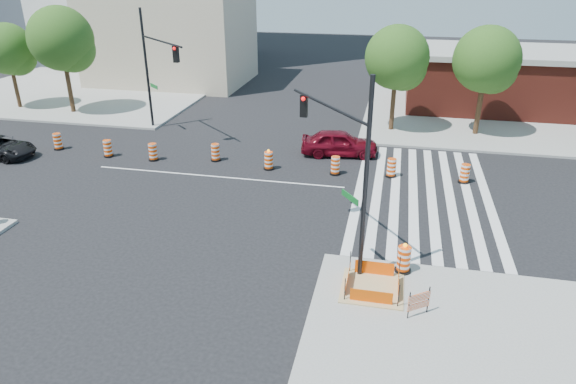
% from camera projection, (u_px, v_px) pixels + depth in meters
% --- Properties ---
extents(ground, '(120.00, 120.00, 0.00)m').
position_uv_depth(ground, '(217.00, 177.00, 28.08)').
color(ground, black).
rests_on(ground, ground).
extents(sidewalk_ne, '(22.00, 22.00, 0.15)m').
position_uv_depth(sidewalk_ne, '(508.00, 108.00, 40.62)').
color(sidewalk_ne, gray).
rests_on(sidewalk_ne, ground).
extents(sidewalk_nw, '(22.00, 22.00, 0.15)m').
position_uv_depth(sidewalk_nw, '(97.00, 87.00, 47.51)').
color(sidewalk_nw, gray).
rests_on(sidewalk_nw, ground).
extents(crosswalk_east, '(6.75, 13.50, 0.01)m').
position_uv_depth(crosswalk_east, '(422.00, 194.00, 25.98)').
color(crosswalk_east, silver).
rests_on(crosswalk_east, ground).
extents(lane_centerline, '(14.00, 0.12, 0.01)m').
position_uv_depth(lane_centerline, '(217.00, 177.00, 28.08)').
color(lane_centerline, silver).
rests_on(lane_centerline, ground).
extents(excavation_pit, '(2.20, 2.20, 0.90)m').
position_uv_depth(excavation_pit, '(372.00, 287.00, 18.26)').
color(excavation_pit, tan).
rests_on(excavation_pit, ground).
extents(brick_storefront, '(16.50, 8.50, 4.60)m').
position_uv_depth(brick_storefront, '(514.00, 80.00, 39.69)').
color(brick_storefront, maroon).
rests_on(brick_storefront, ground).
extents(beige_midrise, '(14.00, 10.00, 10.00)m').
position_uv_depth(beige_midrise, '(170.00, 28.00, 47.88)').
color(beige_midrise, '#BCA98F').
rests_on(beige_midrise, ground).
extents(red_coupe, '(4.79, 2.46, 1.56)m').
position_uv_depth(red_coupe, '(339.00, 143.00, 30.88)').
color(red_coupe, '#5C0714').
rests_on(red_coupe, ground).
extents(dark_suv, '(4.59, 2.50, 1.22)m').
position_uv_depth(dark_suv, '(0.00, 147.00, 30.72)').
color(dark_suv, black).
rests_on(dark_suv, ground).
extents(signal_pole_se, '(3.50, 4.55, 7.42)m').
position_uv_depth(signal_pole_se, '(343.00, 150.00, 18.56)').
color(signal_pole_se, black).
rests_on(signal_pole_se, ground).
extents(signal_pole_nw, '(4.52, 4.09, 7.88)m').
position_uv_depth(signal_pole_nw, '(155.00, 62.00, 33.11)').
color(signal_pole_nw, black).
rests_on(signal_pole_nw, ground).
extents(pit_drum, '(0.61, 0.61, 1.21)m').
position_uv_depth(pit_drum, '(404.00, 260.00, 19.10)').
color(pit_drum, black).
rests_on(pit_drum, ground).
extents(barricade, '(0.72, 0.53, 1.01)m').
position_uv_depth(barricade, '(419.00, 301.00, 16.70)').
color(barricade, '#EC4304').
rests_on(barricade, ground).
extents(tree_north_a, '(3.87, 3.87, 6.58)m').
position_uv_depth(tree_north_a, '(9.00, 52.00, 39.08)').
color(tree_north_a, '#382314').
rests_on(tree_north_a, ground).
extents(tree_north_b, '(4.66, 4.66, 7.92)m').
position_uv_depth(tree_north_b, '(62.00, 42.00, 37.45)').
color(tree_north_b, '#382314').
rests_on(tree_north_b, ground).
extents(tree_north_c, '(4.18, 4.18, 7.11)m').
position_uv_depth(tree_north_c, '(397.00, 61.00, 33.59)').
color(tree_north_c, '#382314').
rests_on(tree_north_c, ground).
extents(tree_north_d, '(4.22, 4.22, 7.17)m').
position_uv_depth(tree_north_d, '(487.00, 63.00, 32.69)').
color(tree_north_d, '#382314').
rests_on(tree_north_d, ground).
extents(median_drum_0, '(0.60, 0.60, 1.02)m').
position_uv_depth(median_drum_0, '(58.00, 142.00, 31.93)').
color(median_drum_0, black).
rests_on(median_drum_0, ground).
extents(median_drum_1, '(0.60, 0.60, 1.02)m').
position_uv_depth(median_drum_1, '(108.00, 149.00, 30.76)').
color(median_drum_1, black).
rests_on(median_drum_1, ground).
extents(median_drum_2, '(0.60, 0.60, 1.02)m').
position_uv_depth(median_drum_2, '(153.00, 153.00, 30.19)').
color(median_drum_2, black).
rests_on(median_drum_2, ground).
extents(median_drum_3, '(0.60, 0.60, 1.02)m').
position_uv_depth(median_drum_3, '(215.00, 153.00, 30.13)').
color(median_drum_3, black).
rests_on(median_drum_3, ground).
extents(median_drum_4, '(0.60, 0.60, 1.18)m').
position_uv_depth(median_drum_4, '(269.00, 161.00, 28.89)').
color(median_drum_4, black).
rests_on(median_drum_4, ground).
extents(median_drum_5, '(0.60, 0.60, 1.02)m').
position_uv_depth(median_drum_5, '(335.00, 166.00, 28.21)').
color(median_drum_5, black).
rests_on(median_drum_5, ground).
extents(median_drum_6, '(0.60, 0.60, 1.02)m').
position_uv_depth(median_drum_6, '(391.00, 168.00, 27.91)').
color(median_drum_6, black).
rests_on(median_drum_6, ground).
extents(median_drum_7, '(0.60, 0.60, 1.02)m').
position_uv_depth(median_drum_7, '(465.00, 174.00, 27.15)').
color(median_drum_7, black).
rests_on(median_drum_7, ground).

